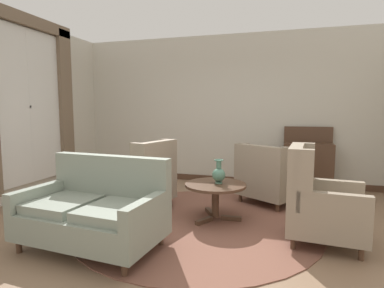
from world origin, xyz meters
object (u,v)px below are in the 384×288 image
at_px(porcelain_vase, 219,174).
at_px(sideboard, 308,163).
at_px(coffee_table, 215,191).
at_px(armchair_beside_settee, 145,180).
at_px(armchair_near_sideboard, 318,203).
at_px(armchair_foreground_right, 269,179).
at_px(settee, 94,211).

height_order(porcelain_vase, sideboard, sideboard).
height_order(coffee_table, armchair_beside_settee, armchair_beside_settee).
distance_m(porcelain_vase, sideboard, 2.38).
bearing_deg(armchair_near_sideboard, coffee_table, 77.44).
bearing_deg(porcelain_vase, armchair_foreground_right, 56.79).
bearing_deg(armchair_near_sideboard, settee, 113.84).
bearing_deg(armchair_foreground_right, sideboard, -89.71).
distance_m(settee, armchair_near_sideboard, 2.49).
xyz_separation_m(armchair_foreground_right, armchair_near_sideboard, (0.61, -1.39, 0.05)).
height_order(coffee_table, porcelain_vase, porcelain_vase).
relative_size(settee, sideboard, 1.34).
height_order(porcelain_vase, armchair_near_sideboard, armchair_near_sideboard).
bearing_deg(sideboard, armchair_foreground_right, -121.78).
relative_size(coffee_table, armchair_foreground_right, 0.69).
distance_m(porcelain_vase, armchair_foreground_right, 1.17).
distance_m(porcelain_vase, armchair_near_sideboard, 1.32).
bearing_deg(armchair_beside_settee, armchair_foreground_right, 129.71).
relative_size(coffee_table, armchair_beside_settee, 0.79).
relative_size(porcelain_vase, armchair_foreground_right, 0.27).
height_order(coffee_table, armchair_foreground_right, armchair_foreground_right).
bearing_deg(porcelain_vase, settee, -132.26).
distance_m(coffee_table, porcelain_vase, 0.24).
bearing_deg(porcelain_vase, armchair_beside_settee, 173.08).
height_order(coffee_table, armchair_near_sideboard, armchair_near_sideboard).
relative_size(armchair_beside_settee, sideboard, 0.89).
height_order(porcelain_vase, armchair_beside_settee, armchair_beside_settee).
xyz_separation_m(armchair_foreground_right, armchair_beside_settee, (-1.79, -0.82, 0.04)).
relative_size(settee, armchair_near_sideboard, 1.44).
height_order(armchair_near_sideboard, armchair_beside_settee, armchair_near_sideboard).
distance_m(armchair_near_sideboard, armchair_beside_settee, 2.46).
xyz_separation_m(armchair_near_sideboard, sideboard, (0.04, 2.44, 0.05)).
relative_size(coffee_table, sideboard, 0.70).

